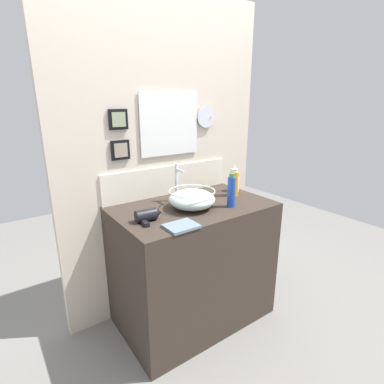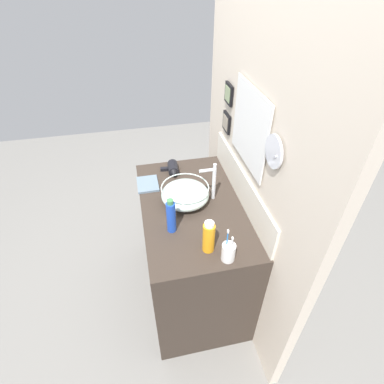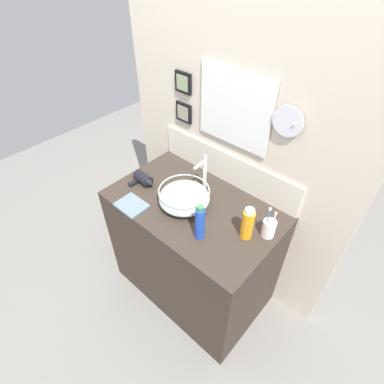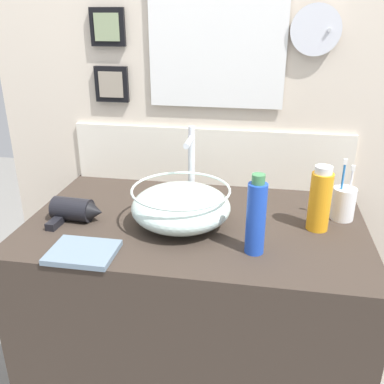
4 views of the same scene
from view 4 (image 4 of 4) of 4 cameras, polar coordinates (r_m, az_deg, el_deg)
name	(u,v)px [view 4 (image 4 of 4)]	position (r m, az deg, el deg)	size (l,w,h in m)	color
vanity_counter	(195,330)	(1.66, 0.43, -17.96)	(1.09, 0.67, 0.91)	#382D26
back_panel	(211,114)	(1.66, 2.61, 10.35)	(1.69, 0.10, 2.36)	beige
glass_bowl_sink	(181,206)	(1.35, -1.48, -1.89)	(0.31, 0.31, 0.13)	silver
faucet	(191,161)	(1.48, -0.14, 4.19)	(0.02, 0.11, 0.28)	silver
hair_drier	(76,210)	(1.44, -15.24, -2.38)	(0.17, 0.14, 0.08)	black
toothbrush_cup	(343,203)	(1.48, 19.53, -1.41)	(0.08, 0.08, 0.21)	white
spray_bottle	(256,217)	(1.19, 8.54, -3.29)	(0.05, 0.05, 0.24)	blue
shampoo_bottle	(320,200)	(1.37, 16.70, -0.97)	(0.07, 0.07, 0.21)	orange
hand_towel	(83,252)	(1.25, -14.36, -7.78)	(0.19, 0.15, 0.02)	slate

